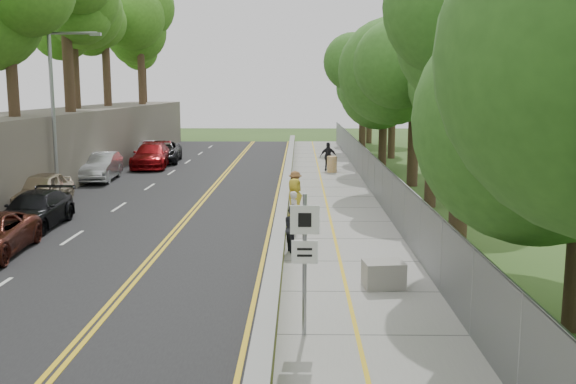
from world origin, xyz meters
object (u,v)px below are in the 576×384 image
streetlight (58,103)px  person_far (328,157)px  construction_barrel (332,164)px  painter_0 (295,202)px  signpost (305,249)px  concrete_block (384,274)px

streetlight → person_far: bearing=39.6°
construction_barrel → painter_0: painter_0 is taller
signpost → construction_barrel: 27.31m
signpost → construction_barrel: (1.95, 27.20, -1.40)m
streetlight → person_far: 17.60m
concrete_block → person_far: 24.59m
painter_0 → person_far: (2.05, 16.82, -0.01)m
construction_barrel → signpost: bearing=-94.1°
streetlight → concrete_block: (13.66, -13.61, -4.24)m
streetlight → painter_0: streetlight is taller
signpost → person_far: bearing=86.4°
concrete_block → construction_barrel: bearing=90.5°
streetlight → concrete_block: 19.74m
signpost → concrete_block: bearing=57.8°
concrete_block → person_far: size_ratio=0.58×
streetlight → painter_0: (11.21, -5.84, -3.66)m
signpost → person_far: (1.75, 27.99, -0.99)m
person_far → painter_0: bearing=81.8°
concrete_block → person_far: bearing=90.9°
concrete_block → painter_0: size_ratio=0.57×
streetlight → painter_0: size_ratio=4.32×
signpost → concrete_block: 4.32m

